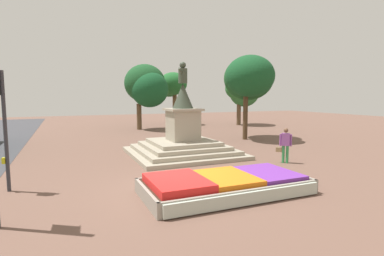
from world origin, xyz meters
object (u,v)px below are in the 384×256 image
object	(u,v)px
flower_planter	(224,185)
traffic_light_mid_block	(0,110)
statue_monument	(183,140)
pedestrian_with_handbag	(285,143)

from	to	relation	value
flower_planter	traffic_light_mid_block	world-z (taller)	traffic_light_mid_block
statue_monument	pedestrian_with_handbag	xyz separation A→B (m)	(3.72, -3.81, 0.12)
flower_planter	traffic_light_mid_block	xyz separation A→B (m)	(-6.63, 3.09, 2.46)
statue_monument	pedestrian_with_handbag	distance (m)	5.32
flower_planter	traffic_light_mid_block	bearing A→B (deg)	155.02
flower_planter	pedestrian_with_handbag	world-z (taller)	pedestrian_with_handbag
flower_planter	statue_monument	bearing A→B (deg)	80.02
statue_monument	traffic_light_mid_block	distance (m)	8.77
statue_monument	flower_planter	bearing A→B (deg)	-99.98
statue_monument	pedestrian_with_handbag	size ratio (longest dim) A/B	3.29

